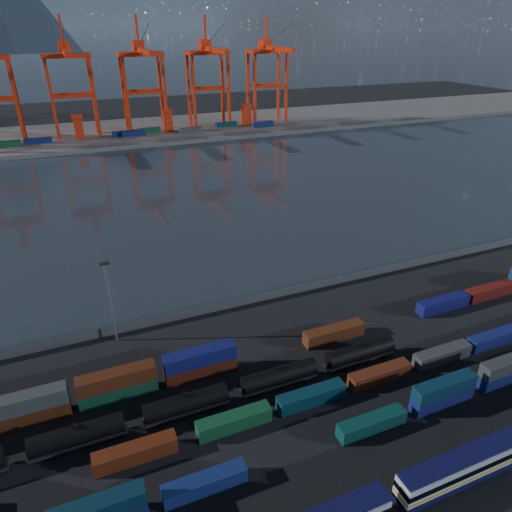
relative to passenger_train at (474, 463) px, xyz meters
name	(u,v)px	position (x,y,z in m)	size (l,w,h in m)	color
ground	(327,387)	(-8.99, 21.62, -2.50)	(700.00, 700.00, 0.00)	black
harbor_water	(174,193)	(-8.99, 126.62, -2.49)	(700.00, 700.00, 0.00)	#273139
far_quay	(128,132)	(-8.99, 231.62, -1.50)	(700.00, 70.00, 2.00)	#514F4C
passenger_train	(474,463)	(0.00, 0.00, 0.00)	(75.44, 2.89, 4.97)	silver
container_row_south	(340,431)	(-12.98, 11.50, -0.47)	(138.65, 2.21, 4.72)	#3D3F42
container_row_mid	(330,391)	(-9.71, 19.59, -1.28)	(140.21, 2.28, 2.43)	#393B3E
container_row_north	(214,360)	(-24.71, 32.26, -0.14)	(141.92, 2.46, 5.24)	navy
tanker_string	(134,419)	(-39.30, 24.82, -0.46)	(90.69, 2.83, 4.05)	black
waterfront_fence	(260,297)	(-8.99, 49.62, -1.49)	(160.12, 0.12, 2.20)	#595B5E
yard_light_mast	(110,298)	(-38.99, 47.62, 6.80)	(1.60, 0.40, 16.60)	slate
gantry_cranes	(106,65)	(-16.49, 225.09, 32.85)	(197.17, 42.58, 57.65)	red
quay_containers	(110,135)	(-19.99, 217.08, 0.80)	(172.58, 10.99, 2.60)	navy
straddle_carriers	(124,123)	(-11.49, 221.62, 5.32)	(140.00, 7.00, 11.10)	red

